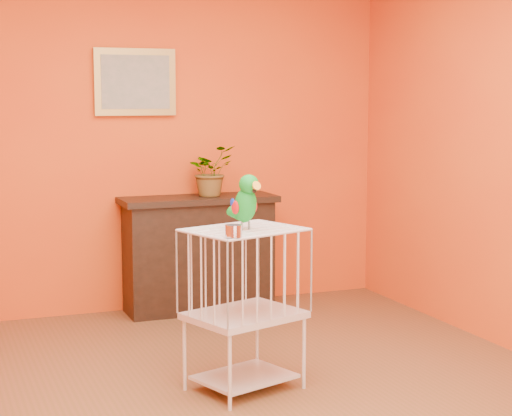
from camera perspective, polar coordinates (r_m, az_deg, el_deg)
name	(u,v)px	position (r m, az deg, el deg)	size (l,w,h in m)	color
ground	(237,405)	(4.71, -1.25, -12.96)	(4.50, 4.50, 0.00)	brown
room_shell	(236,108)	(4.41, -1.31, 6.70)	(4.50, 4.50, 4.50)	#D65114
console_cabinet	(199,254)	(6.59, -3.84, -3.05)	(1.19, 0.43, 0.89)	black
potted_plant	(209,176)	(6.57, -3.14, 2.14)	(0.35, 0.39, 0.30)	#26722D
framed_picture	(135,82)	(6.54, -8.05, 8.31)	(0.62, 0.04, 0.50)	#A7863B
birdcage	(244,307)	(4.80, -0.78, -6.62)	(0.71, 0.62, 0.91)	beige
feed_cup	(233,231)	(4.42, -1.51, -1.54)	(0.09, 0.09, 0.06)	silver
parrot	(246,201)	(4.68, -0.70, 0.46)	(0.16, 0.28, 0.31)	#59544C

